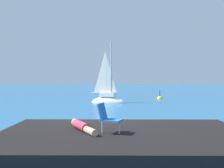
# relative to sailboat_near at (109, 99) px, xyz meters

# --- Properties ---
(ground_plane) EXTENTS (160.00, 160.00, 0.00)m
(ground_plane) POSITION_rel_sailboat_near_xyz_m (-0.13, -12.77, -0.30)
(ground_plane) COLOR #236093
(shore_ledge) EXTENTS (6.87, 4.87, 0.64)m
(shore_ledge) POSITION_rel_sailboat_near_xyz_m (0.67, -16.60, 0.01)
(shore_ledge) COLOR black
(shore_ledge) RESTS_ON ground
(boulder_seaward) EXTENTS (1.42, 1.14, 1.04)m
(boulder_seaward) POSITION_rel_sailboat_near_xyz_m (0.61, -13.67, -0.30)
(boulder_seaward) COLOR black
(boulder_seaward) RESTS_ON ground
(boulder_inland) EXTENTS (1.05, 0.85, 0.64)m
(boulder_inland) POSITION_rel_sailboat_near_xyz_m (2.11, -14.48, -0.30)
(boulder_inland) COLOR black
(boulder_inland) RESTS_ON ground
(sailboat_near) EXTENTS (3.11, 2.00, 5.61)m
(sailboat_near) POSITION_rel_sailboat_near_xyz_m (0.00, 0.00, 0.00)
(sailboat_near) COLOR white
(sailboat_near) RESTS_ON ground
(person_sunbather) EXTENTS (0.89, 1.64, 0.25)m
(person_sunbather) POSITION_rel_sailboat_near_xyz_m (-0.47, -16.38, 0.45)
(person_sunbather) COLOR #DB384C
(person_sunbather) RESTS_ON shore_ledge
(beach_chair) EXTENTS (0.71, 0.64, 0.80)m
(beach_chair) POSITION_rel_sailboat_near_xyz_m (0.24, -16.77, 0.77)
(beach_chair) COLOR blue
(beach_chair) RESTS_ON shore_ledge
(marker_buoy) EXTENTS (0.56, 0.56, 1.13)m
(marker_buoy) POSITION_rel_sailboat_near_xyz_m (5.13, 4.41, -0.30)
(marker_buoy) COLOR yellow
(marker_buoy) RESTS_ON ground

